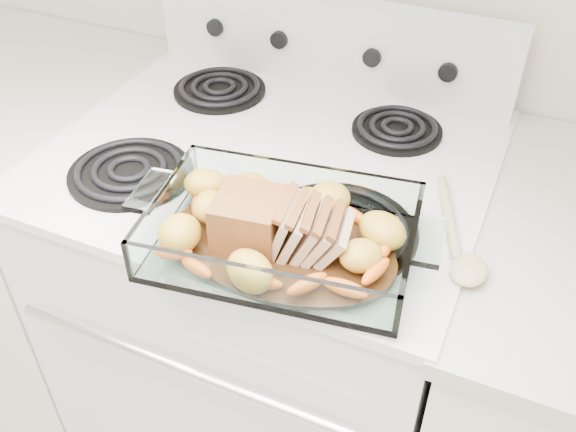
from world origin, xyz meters
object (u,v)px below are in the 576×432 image
at_px(counter_left, 42,244).
at_px(baking_dish, 282,239).
at_px(pork_roast, 270,222).
at_px(electric_range, 273,319).

distance_m(counter_left, baking_dish, 0.97).
bearing_deg(counter_left, baking_dish, -16.28).
xyz_separation_m(counter_left, baking_dish, (0.80, -0.23, 0.50)).
distance_m(baking_dish, pork_roast, 0.03).
height_order(electric_range, pork_roast, electric_range).
relative_size(counter_left, baking_dish, 2.48).
bearing_deg(pork_roast, counter_left, -173.39).
relative_size(counter_left, pork_roast, 4.73).
relative_size(baking_dish, pork_roast, 1.91).
distance_m(electric_range, counter_left, 0.67).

